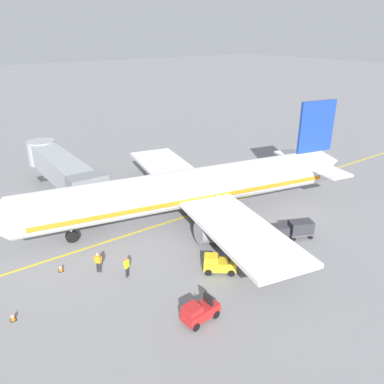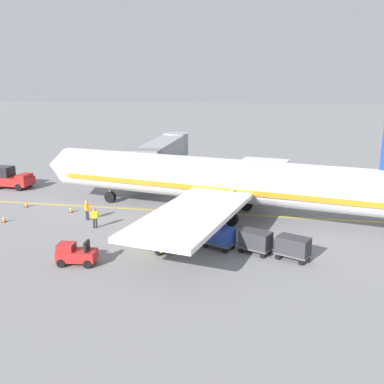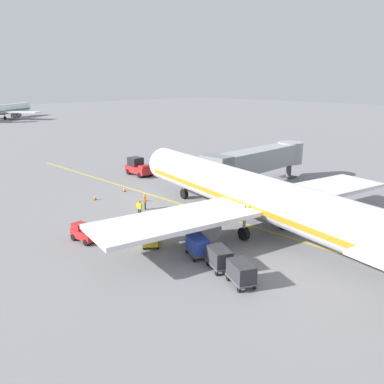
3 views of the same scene
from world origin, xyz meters
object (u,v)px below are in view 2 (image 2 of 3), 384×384
(pushback_tractor, at_px, (11,178))
(ground_crew_marshaller, at_px, (196,222))
(ground_crew_wing_walker, at_px, (87,209))
(ground_crew_loader, at_px, (95,217))
(baggage_cart_second_in_train, at_px, (256,240))
(baggage_cart_third_in_train, at_px, (293,246))
(baggage_cart_front, at_px, (219,236))
(safety_cone_nose_right, at_px, (26,204))
(safety_cone_nose_left, at_px, (71,209))
(jet_bridge, at_px, (162,152))
(baggage_tug_trailing, at_px, (76,254))
(parked_airliner, at_px, (221,181))
(safety_cone_wing_tip, at_px, (4,219))
(baggage_tug_lead, at_px, (156,240))

(pushback_tractor, distance_m, ground_crew_marshaller, 25.35)
(ground_crew_wing_walker, xyz_separation_m, ground_crew_loader, (-1.88, -1.51, 0.00))
(ground_crew_loader, bearing_deg, baggage_cart_second_in_train, -102.80)
(baggage_cart_third_in_train, bearing_deg, ground_crew_loader, 76.78)
(baggage_cart_front, bearing_deg, baggage_cart_second_in_train, -99.52)
(ground_crew_wing_walker, distance_m, safety_cone_nose_right, 7.83)
(baggage_cart_third_in_train, relative_size, safety_cone_nose_left, 4.95)
(baggage_cart_third_in_train, bearing_deg, pushback_tractor, 63.86)
(pushback_tractor, xyz_separation_m, safety_cone_nose_right, (-6.64, -5.72, -0.81))
(jet_bridge, relative_size, ground_crew_loader, 10.43)
(baggage_tug_trailing, height_order, ground_crew_marshaller, ground_crew_marshaller)
(baggage_cart_front, bearing_deg, baggage_cart_third_in_train, -102.44)
(baggage_cart_front, xyz_separation_m, ground_crew_loader, (2.53, 10.44, 0.00))
(parked_airliner, xyz_separation_m, ground_crew_loader, (-5.23, 9.64, -2.23))
(parked_airliner, bearing_deg, safety_cone_wing_tip, 106.26)
(baggage_cart_third_in_train, bearing_deg, baggage_cart_front, 77.56)
(baggage_cart_third_in_train, xyz_separation_m, safety_cone_nose_right, (8.16, 24.42, -0.66))
(ground_crew_marshaller, bearing_deg, ground_crew_wing_walker, 80.73)
(pushback_tractor, height_order, baggage_tug_lead, pushback_tractor)
(baggage_tug_trailing, relative_size, ground_crew_loader, 1.54)
(safety_cone_wing_tip, bearing_deg, baggage_tug_lead, -104.00)
(baggage_tug_trailing, height_order, safety_cone_wing_tip, baggage_tug_trailing)
(jet_bridge, relative_size, baggage_cart_front, 6.03)
(jet_bridge, height_order, safety_cone_wing_tip, jet_bridge)
(ground_crew_loader, distance_m, ground_crew_marshaller, 8.32)
(safety_cone_wing_tip, bearing_deg, baggage_tug_trailing, -125.63)
(baggage_tug_lead, bearing_deg, baggage_cart_third_in_train, -90.65)
(parked_airliner, relative_size, baggage_tug_trailing, 14.30)
(baggage_cart_third_in_train, xyz_separation_m, ground_crew_wing_walker, (5.53, 17.07, 0.00))
(jet_bridge, xyz_separation_m, ground_crew_loader, (-17.66, 1.17, -2.51))
(ground_crew_marshaller, bearing_deg, baggage_cart_front, -142.76)
(safety_cone_nose_left, bearing_deg, baggage_tug_lead, -125.94)
(baggage_cart_second_in_train, relative_size, ground_crew_marshaller, 1.73)
(parked_airliner, relative_size, baggage_cart_front, 12.70)
(baggage_tug_trailing, bearing_deg, ground_crew_loader, 12.96)
(jet_bridge, distance_m, ground_crew_loader, 17.88)
(baggage_tug_trailing, bearing_deg, baggage_tug_lead, -52.03)
(baggage_tug_lead, bearing_deg, ground_crew_loader, 59.77)
(baggage_tug_lead, xyz_separation_m, safety_cone_nose_left, (7.24, 9.99, -0.42))
(safety_cone_nose_right, xyz_separation_m, safety_cone_wing_tip, (-4.48, -0.63, 0.00))
(parked_airliner, height_order, pushback_tractor, parked_airliner)
(baggage_tug_trailing, relative_size, baggage_cart_third_in_train, 0.89)
(baggage_cart_second_in_train, bearing_deg, baggage_tug_trailing, 109.64)
(baggage_tug_lead, relative_size, safety_cone_nose_right, 4.58)
(baggage_cart_second_in_train, relative_size, ground_crew_wing_walker, 1.73)
(pushback_tractor, distance_m, baggage_cart_second_in_train, 31.02)
(baggage_cart_second_in_train, bearing_deg, ground_crew_marshaller, 55.60)
(ground_crew_wing_walker, height_order, safety_cone_wing_tip, ground_crew_wing_walker)
(ground_crew_marshaller, distance_m, safety_cone_nose_left, 12.71)
(jet_bridge, distance_m, baggage_tug_trailing, 24.86)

